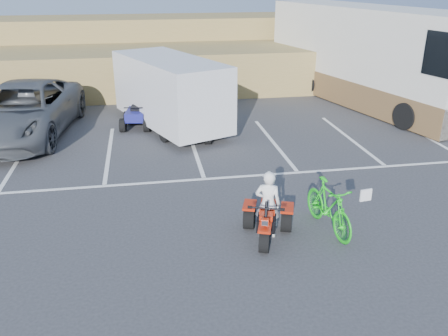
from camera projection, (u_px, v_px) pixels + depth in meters
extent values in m
plane|color=#333335|center=(218.00, 220.00, 10.91)|extent=(100.00, 100.00, 0.00)
cube|color=white|center=(20.00, 158.00, 14.60)|extent=(0.12, 5.00, 0.01)
cube|color=white|center=(109.00, 152.00, 15.03)|extent=(0.12, 5.00, 0.01)
cube|color=white|center=(194.00, 147.00, 15.46)|extent=(0.12, 5.00, 0.01)
cube|color=white|center=(274.00, 143.00, 15.89)|extent=(0.12, 5.00, 0.01)
cube|color=white|center=(349.00, 138.00, 16.32)|extent=(0.12, 5.00, 0.01)
cube|color=white|center=(421.00, 134.00, 16.75)|extent=(0.12, 5.00, 0.01)
cube|color=white|center=(204.00, 179.00, 13.09)|extent=(28.00, 0.12, 0.01)
cube|color=olive|center=(172.00, 67.00, 23.27)|extent=(40.00, 6.00, 2.00)
cube|color=olive|center=(167.00, 37.00, 26.08)|extent=(40.00, 4.00, 2.20)
imported|color=white|center=(268.00, 204.00, 10.02)|extent=(0.64, 0.52, 1.50)
imported|color=#14BF19|center=(329.00, 207.00, 10.31)|extent=(0.80, 1.95, 1.14)
imported|color=#484C50|center=(23.00, 111.00, 16.25)|extent=(3.77, 6.81, 1.80)
cube|color=silver|center=(170.00, 90.00, 16.95)|extent=(4.06, 5.81, 2.25)
cylinder|color=black|center=(171.00, 119.00, 17.36)|extent=(2.07, 1.34, 0.63)
cube|color=silver|center=(367.00, 55.00, 20.21)|extent=(5.51, 11.28, 3.94)
cube|color=brown|center=(364.00, 88.00, 20.75)|extent=(5.56, 11.30, 1.09)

